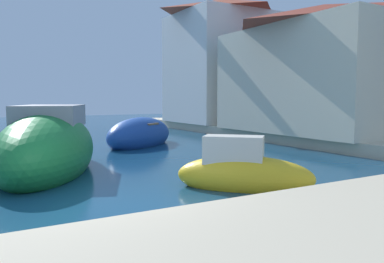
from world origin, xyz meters
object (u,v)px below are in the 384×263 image
object	(u,v)px
waterfront_building_annex	(223,60)
moored_boat_0	(48,148)
waterfront_building_main	(323,67)
quayside_tree	(264,68)
moored_boat_4	(243,173)
moored_boat_5	(140,135)

from	to	relation	value
waterfront_building_annex	moored_boat_0	bearing A→B (deg)	-141.43
waterfront_building_main	moored_boat_0	bearing A→B (deg)	-172.20
waterfront_building_annex	quayside_tree	size ratio (longest dim) A/B	1.73
moored_boat_0	moored_boat_4	bearing A→B (deg)	61.08
moored_boat_0	moored_boat_5	world-z (taller)	moored_boat_0
moored_boat_0	waterfront_building_annex	xyz separation A→B (m)	(13.36, 10.65, 4.04)
moored_boat_4	waterfront_building_main	xyz separation A→B (m)	(9.67, 6.34, 3.30)
moored_boat_0	waterfront_building_main	xyz separation A→B (m)	(13.36, 1.83, 2.98)
moored_boat_5	waterfront_building_annex	size ratio (longest dim) A/B	0.56
waterfront_building_annex	moored_boat_4	bearing A→B (deg)	-122.53
moored_boat_0	waterfront_building_main	bearing A→B (deg)	119.66
moored_boat_5	waterfront_building_annex	world-z (taller)	waterfront_building_annex
quayside_tree	waterfront_building_annex	bearing A→B (deg)	80.94
moored_boat_5	quayside_tree	distance (m)	8.48
moored_boat_5	waterfront_building_main	size ratio (longest dim) A/B	0.49
waterfront_building_main	quayside_tree	bearing A→B (deg)	104.27
moored_boat_4	quayside_tree	xyz separation A→B (m)	(8.81, 9.74, 3.47)
moored_boat_0	moored_boat_5	bearing A→B (deg)	155.99
moored_boat_4	waterfront_building_annex	world-z (taller)	waterfront_building_annex
moored_boat_4	waterfront_building_main	world-z (taller)	waterfront_building_main
moored_boat_5	waterfront_building_main	bearing A→B (deg)	125.65
waterfront_building_main	waterfront_building_annex	size ratio (longest dim) A/B	1.14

